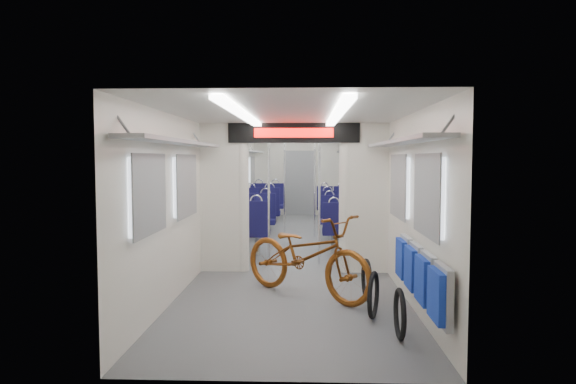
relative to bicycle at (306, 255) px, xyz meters
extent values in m
plane|color=#515456|center=(-0.19, 3.47, -0.53)|extent=(12.00, 12.00, 0.00)
cube|color=silver|center=(-1.64, 3.47, 0.62)|extent=(0.02, 12.00, 2.30)
cube|color=silver|center=(1.26, 3.47, 0.62)|extent=(0.02, 12.00, 2.30)
cube|color=silver|center=(-0.19, 9.47, 0.62)|extent=(2.90, 0.02, 2.30)
cube|color=silver|center=(-0.19, -2.53, 0.62)|extent=(2.90, 0.02, 2.30)
cube|color=silver|center=(-0.19, 3.47, 1.77)|extent=(2.90, 12.00, 0.02)
cube|color=white|center=(-0.74, 3.47, 1.74)|extent=(0.12, 11.40, 0.04)
cube|color=white|center=(0.36, 3.47, 1.74)|extent=(0.12, 11.40, 0.04)
cube|color=silver|center=(-1.32, 1.47, 0.47)|extent=(0.65, 0.18, 2.00)
cube|color=silver|center=(0.93, 1.47, 0.47)|extent=(0.65, 0.18, 2.00)
cube|color=silver|center=(-0.19, 1.47, 1.62)|extent=(2.90, 0.18, 0.30)
cylinder|color=silver|center=(-0.99, 1.47, 0.47)|extent=(0.20, 0.20, 2.00)
cylinder|color=silver|center=(0.61, 1.47, 0.47)|extent=(0.20, 0.20, 2.00)
cube|color=black|center=(-0.19, 1.36, 1.62)|extent=(2.00, 0.03, 0.30)
cube|color=#FF0C07|center=(-0.19, 1.33, 1.62)|extent=(1.20, 0.02, 0.14)
cube|color=silver|center=(-1.61, -1.33, 0.87)|extent=(0.04, 1.00, 0.75)
cube|color=silver|center=(1.23, -1.33, 0.87)|extent=(0.04, 1.00, 0.75)
cube|color=silver|center=(-1.61, 0.27, 0.87)|extent=(0.04, 1.00, 0.75)
cube|color=silver|center=(1.23, 0.27, 0.87)|extent=(0.04, 1.00, 0.75)
cube|color=silver|center=(-1.61, 2.97, 0.87)|extent=(0.04, 1.00, 0.75)
cube|color=silver|center=(1.23, 2.97, 0.87)|extent=(0.04, 1.00, 0.75)
cube|color=silver|center=(-1.61, 4.87, 0.87)|extent=(0.04, 1.00, 0.75)
cube|color=silver|center=(1.23, 4.87, 0.87)|extent=(0.04, 1.00, 0.75)
cube|color=silver|center=(-1.61, 6.77, 0.87)|extent=(0.04, 1.00, 0.75)
cube|color=silver|center=(1.23, 6.77, 0.87)|extent=(0.04, 1.00, 0.75)
cube|color=silver|center=(-1.61, 8.57, 0.87)|extent=(0.04, 1.00, 0.75)
cube|color=silver|center=(1.23, 8.57, 0.87)|extent=(0.04, 1.00, 0.75)
cube|color=gray|center=(-1.46, -0.53, 1.42)|extent=(0.30, 3.60, 0.04)
cube|color=gray|center=(1.08, -0.53, 1.42)|extent=(0.30, 3.60, 0.04)
cube|color=gray|center=(-1.46, 5.47, 1.42)|extent=(0.30, 7.60, 0.04)
cube|color=gray|center=(1.08, 5.47, 1.42)|extent=(0.30, 7.60, 0.04)
cube|color=gray|center=(-0.19, 9.41, 0.47)|extent=(0.90, 0.05, 2.00)
imported|color=brown|center=(0.00, 0.00, 0.00)|extent=(2.00, 1.86, 1.07)
cube|color=gray|center=(1.19, -2.06, 0.05)|extent=(0.06, 0.46, 0.52)
cube|color=#102896|center=(1.13, -2.06, 0.05)|extent=(0.06, 0.42, 0.44)
cube|color=gray|center=(1.19, -1.51, 0.05)|extent=(0.06, 0.46, 0.52)
cube|color=#102896|center=(1.13, -1.51, 0.05)|extent=(0.06, 0.42, 0.44)
cube|color=gray|center=(1.19, -0.96, 0.05)|extent=(0.06, 0.46, 0.52)
cube|color=#102896|center=(1.13, -0.96, 0.05)|extent=(0.06, 0.42, 0.44)
cube|color=gray|center=(1.19, -0.41, 0.05)|extent=(0.06, 0.46, 0.52)
cube|color=#102896|center=(1.13, -0.41, 0.05)|extent=(0.06, 0.42, 0.44)
torus|color=black|center=(0.91, -1.54, -0.30)|extent=(0.05, 0.51, 0.51)
torus|color=black|center=(0.74, -0.89, -0.30)|extent=(0.20, 0.52, 0.53)
torus|color=black|center=(0.75, -0.16, -0.30)|extent=(0.09, 0.52, 0.52)
cube|color=#0E0C37|center=(-0.89, 2.78, -0.13)|extent=(0.45, 0.42, 0.10)
cylinder|color=gray|center=(-0.89, 2.78, -0.36)|extent=(0.10, 0.10, 0.35)
cube|color=#0E0C37|center=(-0.89, 2.61, 0.19)|extent=(0.45, 0.08, 0.55)
torus|color=silver|center=(-0.89, 2.61, 0.47)|extent=(0.23, 0.03, 0.23)
cube|color=#0E0C37|center=(-0.89, 4.49, -0.13)|extent=(0.45, 0.42, 0.10)
cylinder|color=gray|center=(-0.89, 4.49, -0.36)|extent=(0.10, 0.10, 0.35)
cube|color=#0E0C37|center=(-0.89, 4.66, 0.19)|extent=(0.45, 0.08, 0.55)
torus|color=silver|center=(-0.89, 4.66, 0.47)|extent=(0.23, 0.03, 0.23)
cube|color=#0E0C37|center=(-1.36, 2.78, -0.13)|extent=(0.45, 0.42, 0.10)
cylinder|color=gray|center=(-1.36, 2.78, -0.36)|extent=(0.10, 0.10, 0.35)
cube|color=#0E0C37|center=(-1.36, 2.61, 0.19)|extent=(0.45, 0.08, 0.55)
torus|color=silver|center=(-1.36, 2.61, 0.47)|extent=(0.23, 0.03, 0.23)
cube|color=#0E0C37|center=(-1.36, 4.49, -0.13)|extent=(0.45, 0.42, 0.10)
cylinder|color=gray|center=(-1.36, 4.49, -0.36)|extent=(0.10, 0.10, 0.35)
cube|color=#0E0C37|center=(-1.36, 4.66, 0.19)|extent=(0.45, 0.08, 0.55)
torus|color=silver|center=(-1.36, 4.66, 0.47)|extent=(0.23, 0.03, 0.23)
cube|color=#0E0C37|center=(0.51, 3.03, -0.13)|extent=(0.41, 0.39, 0.10)
cylinder|color=gray|center=(0.51, 3.03, -0.36)|extent=(0.10, 0.10, 0.35)
cube|color=#0E0C37|center=(0.51, 2.87, 0.17)|extent=(0.41, 0.07, 0.50)
torus|color=silver|center=(0.51, 2.87, 0.42)|extent=(0.21, 0.03, 0.21)
cube|color=#0E0C37|center=(0.51, 4.59, -0.13)|extent=(0.41, 0.39, 0.10)
cylinder|color=gray|center=(0.51, 4.59, -0.36)|extent=(0.10, 0.10, 0.35)
cube|color=#0E0C37|center=(0.51, 4.74, 0.17)|extent=(0.41, 0.07, 0.50)
torus|color=silver|center=(0.51, 4.74, 0.42)|extent=(0.21, 0.03, 0.21)
cube|color=#0E0C37|center=(0.98, 3.03, -0.13)|extent=(0.41, 0.39, 0.10)
cylinder|color=gray|center=(0.98, 3.03, -0.36)|extent=(0.10, 0.10, 0.35)
cube|color=#0E0C37|center=(0.98, 2.87, 0.17)|extent=(0.41, 0.07, 0.50)
torus|color=silver|center=(0.98, 2.87, 0.42)|extent=(0.21, 0.03, 0.21)
cube|color=#0E0C37|center=(0.98, 4.59, -0.13)|extent=(0.41, 0.39, 0.10)
cylinder|color=gray|center=(0.98, 4.59, -0.36)|extent=(0.10, 0.10, 0.35)
cube|color=#0E0C37|center=(0.98, 4.74, 0.17)|extent=(0.41, 0.07, 0.50)
torus|color=silver|center=(0.98, 4.74, 0.42)|extent=(0.21, 0.03, 0.21)
cube|color=#0E0C37|center=(-0.89, 6.14, -0.13)|extent=(0.49, 0.46, 0.10)
cylinder|color=gray|center=(-0.89, 6.14, -0.36)|extent=(0.10, 0.10, 0.35)
cube|color=#0E0C37|center=(-0.89, 5.96, 0.21)|extent=(0.49, 0.09, 0.60)
torus|color=silver|center=(-0.89, 5.96, 0.51)|extent=(0.25, 0.03, 0.25)
cube|color=#0E0C37|center=(-0.89, 7.99, -0.13)|extent=(0.49, 0.46, 0.10)
cylinder|color=gray|center=(-0.89, 7.99, -0.36)|extent=(0.10, 0.10, 0.35)
cube|color=#0E0C37|center=(-0.89, 8.17, 0.21)|extent=(0.49, 0.09, 0.60)
torus|color=silver|center=(-0.89, 8.17, 0.51)|extent=(0.25, 0.03, 0.25)
cube|color=#0E0C37|center=(-1.36, 6.14, -0.13)|extent=(0.49, 0.46, 0.10)
cylinder|color=gray|center=(-1.36, 6.14, -0.36)|extent=(0.10, 0.10, 0.35)
cube|color=#0E0C37|center=(-1.36, 5.96, 0.21)|extent=(0.49, 0.09, 0.60)
torus|color=silver|center=(-1.36, 5.96, 0.51)|extent=(0.25, 0.03, 0.25)
cube|color=#0E0C37|center=(-1.36, 7.99, -0.13)|extent=(0.49, 0.46, 0.10)
cylinder|color=gray|center=(-1.36, 7.99, -0.36)|extent=(0.10, 0.10, 0.35)
cube|color=#0E0C37|center=(-1.36, 8.17, 0.21)|extent=(0.49, 0.09, 0.60)
torus|color=silver|center=(-1.36, 8.17, 0.51)|extent=(0.25, 0.03, 0.25)
cube|color=#0E0C37|center=(0.51, 5.94, -0.13)|extent=(0.44, 0.41, 0.10)
cylinder|color=gray|center=(0.51, 5.94, -0.36)|extent=(0.10, 0.10, 0.35)
cube|color=#0E0C37|center=(0.51, 5.77, 0.19)|extent=(0.44, 0.08, 0.54)
torus|color=silver|center=(0.51, 5.77, 0.46)|extent=(0.22, 0.03, 0.22)
cube|color=#0E0C37|center=(0.51, 7.60, -0.13)|extent=(0.44, 0.41, 0.10)
cylinder|color=gray|center=(0.51, 7.60, -0.36)|extent=(0.10, 0.10, 0.35)
cube|color=#0E0C37|center=(0.51, 7.77, 0.19)|extent=(0.44, 0.08, 0.54)
torus|color=silver|center=(0.51, 7.77, 0.46)|extent=(0.22, 0.03, 0.22)
cube|color=#0E0C37|center=(0.98, 5.94, -0.13)|extent=(0.44, 0.41, 0.10)
cylinder|color=gray|center=(0.98, 5.94, -0.36)|extent=(0.10, 0.10, 0.35)
cube|color=#0E0C37|center=(0.98, 5.77, 0.19)|extent=(0.44, 0.08, 0.54)
torus|color=silver|center=(0.98, 5.77, 0.46)|extent=(0.22, 0.03, 0.22)
cube|color=#0E0C37|center=(0.98, 7.60, -0.13)|extent=(0.44, 0.41, 0.10)
cylinder|color=gray|center=(0.98, 7.60, -0.36)|extent=(0.10, 0.10, 0.35)
cube|color=#0E0C37|center=(0.98, 7.77, 0.19)|extent=(0.44, 0.08, 0.54)
torus|color=silver|center=(0.98, 7.77, 0.46)|extent=(0.22, 0.03, 0.22)
cylinder|color=silver|center=(-0.61, 1.86, 0.62)|extent=(0.04, 0.04, 2.30)
cylinder|color=silver|center=(0.21, 1.99, 0.62)|extent=(0.04, 0.04, 2.30)
cylinder|color=silver|center=(-0.51, 5.45, 0.62)|extent=(0.04, 0.04, 2.30)
cylinder|color=silver|center=(0.18, 4.98, 0.62)|extent=(0.04, 0.04, 2.30)
camera|label=1|loc=(0.00, -6.47, 1.23)|focal=32.00mm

